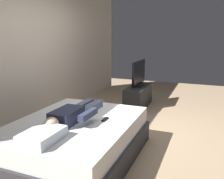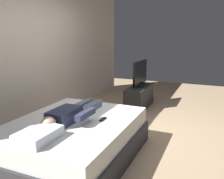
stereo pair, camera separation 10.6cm
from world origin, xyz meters
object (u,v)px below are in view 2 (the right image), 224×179
Objects in this scene: bed at (74,139)px; pillow at (39,135)px; remote at (103,119)px; person at (71,114)px; tv at (140,74)px; tv_stand at (140,97)px.

bed is 0.76m from pillow.
remote is (0.86, -0.36, -0.05)m from pillow.
pillow is 0.38× the size of person.
person is 8.40× the size of remote.
person is at bearing 176.26° from tv.
person reaches higher than tv_stand.
remote is (0.15, -0.40, -0.07)m from person.
tv is (2.44, 0.24, 0.24)m from remote.
remote reaches higher than tv_stand.
pillow reaches higher than bed.
remote reaches higher than bed.
tv_stand is (2.59, -0.17, -0.37)m from person.
tv_stand is (3.30, -0.13, -0.35)m from pillow.
tv is at bearing -2.17° from pillow.
remote is 2.47m from tv.
tv_stand is 0.53m from tv.
remote is 0.14× the size of tv_stand.
tv reaches higher than tv_stand.
tv is (2.62, -0.13, 0.52)m from bed.
tv_stand is at bearing -2.17° from pillow.
pillow is 0.71m from person.
bed is at bearing 177.26° from tv.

